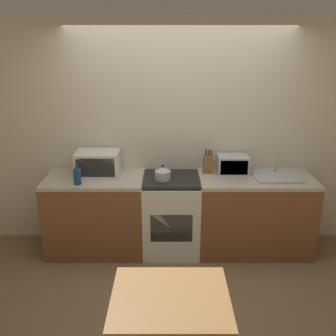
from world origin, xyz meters
The scene contains 12 objects.
ground_plane centered at (0.00, 0.00, 0.00)m, with size 16.00×16.00×0.00m, color brown.
wall_back centered at (0.00, 0.96, 1.30)m, with size 10.00×0.06×2.60m.
counter_left_run centered at (-0.96, 0.62, 0.45)m, with size 1.10×0.62×0.90m.
counter_right_run centered at (0.86, 0.62, 0.45)m, with size 1.28×0.62×0.90m.
stove_range centered at (-0.09, 0.62, 0.45)m, with size 0.63×0.62×0.90m.
kettle centered at (-0.19, 0.57, 0.97)m, with size 0.17×0.17×0.17m.
microwave centered at (-0.92, 0.74, 1.03)m, with size 0.48×0.34×0.27m.
bottle centered at (-1.09, 0.43, 0.99)m, with size 0.08×0.08×0.23m.
knife_block centered at (0.33, 0.78, 1.01)m, with size 0.11×0.07×0.28m.
toaster_oven centered at (0.61, 0.78, 1.00)m, with size 0.35×0.25×0.21m.
sink_basin centered at (1.09, 0.63, 0.92)m, with size 0.50×0.38×0.24m.
dining_table centered at (-0.11, -1.19, 0.63)m, with size 0.80×0.67×0.74m.
Camera 1 is at (-0.13, -3.27, 2.38)m, focal length 40.00 mm.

